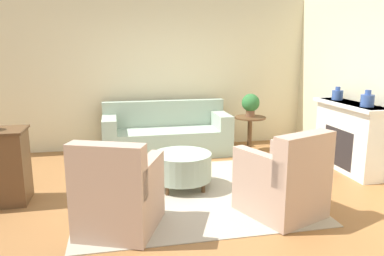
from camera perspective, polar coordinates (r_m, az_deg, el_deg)
name	(u,v)px	position (r m, az deg, el deg)	size (l,w,h in m)	color
ground_plane	(189,193)	(4.94, -0.39, -9.94)	(16.00, 16.00, 0.00)	#996638
wall_back	(162,73)	(7.10, -4.54, 8.40)	(8.95, 0.12, 2.80)	beige
rug	(189,193)	(4.94, -0.39, -9.88)	(2.82, 2.51, 0.01)	#B2A893
couch	(166,135)	(6.68, -3.92, -1.07)	(2.21, 0.87, 0.92)	#9EB29E
armchair_left	(118,196)	(3.94, -11.17, -10.07)	(0.98, 1.03, 0.98)	tan
armchair_right	(284,183)	(4.34, 13.87, -8.08)	(0.98, 1.03, 0.98)	tan
ottoman_table	(182,166)	(5.03, -1.53, -5.84)	(0.79, 0.79, 0.47)	#9EB29E
side_table	(250,128)	(6.81, 8.80, 0.02)	(0.55, 0.55, 0.65)	brown
fireplace	(349,135)	(6.19, 22.80, -1.03)	(0.44, 1.42, 1.05)	white
vase_mantel_near	(337,95)	(6.39, 21.28, 4.77)	(0.17, 0.17, 0.21)	#38569E
vase_mantel_far	(367,100)	(5.80, 25.17, 3.88)	(0.18, 0.18, 0.24)	#38569E
potted_plant_on_side_table	(251,104)	(6.74, 8.92, 3.70)	(0.32, 0.32, 0.41)	brown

